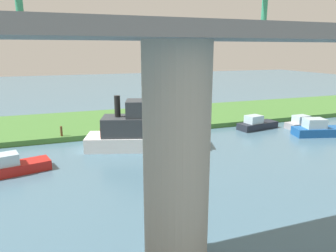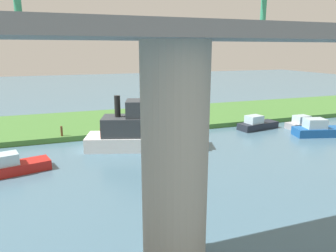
% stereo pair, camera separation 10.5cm
% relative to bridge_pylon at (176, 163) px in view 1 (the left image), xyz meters
% --- Properties ---
extents(ground_plane, '(160.00, 160.00, 0.00)m').
position_rel_bridge_pylon_xyz_m(ground_plane, '(-5.23, -19.08, -4.26)').
color(ground_plane, '#476B7F').
extents(grassy_bank, '(80.00, 12.00, 0.50)m').
position_rel_bridge_pylon_xyz_m(grassy_bank, '(-5.23, -25.08, -4.01)').
color(grassy_bank, '#427533').
rests_on(grassy_bank, ground).
extents(bridge_pylon, '(2.39, 2.39, 8.53)m').
position_rel_bridge_pylon_xyz_m(bridge_pylon, '(0.00, 0.00, 0.00)').
color(bridge_pylon, '#9E998E').
rests_on(bridge_pylon, ground).
extents(bridge_span, '(66.93, 4.30, 3.25)m').
position_rel_bridge_pylon_xyz_m(bridge_span, '(0.00, -0.02, 4.76)').
color(bridge_span, slate).
rests_on(bridge_span, bridge_pylon).
extents(person_on_bank, '(0.51, 0.51, 1.39)m').
position_rel_bridge_pylon_xyz_m(person_on_bank, '(-9.66, -20.03, -3.06)').
color(person_on_bank, '#2D334C').
rests_on(person_on_bank, grassy_bank).
extents(mooring_post, '(0.20, 0.20, 0.91)m').
position_rel_bridge_pylon_xyz_m(mooring_post, '(3.54, -19.55, -3.31)').
color(mooring_post, brown).
rests_on(mooring_post, grassy_bank).
extents(skiff_small, '(9.31, 5.45, 4.52)m').
position_rel_bridge_pylon_xyz_m(skiff_small, '(-2.91, -15.04, -2.59)').
color(skiff_small, white).
rests_on(skiff_small, ground).
extents(motorboat_red, '(5.43, 3.10, 1.71)m').
position_rel_bridge_pylon_xyz_m(motorboat_red, '(-20.07, -13.09, -3.65)').
color(motorboat_red, '#195199').
rests_on(motorboat_red, ground).
extents(riverboat_paddlewheel, '(4.61, 2.57, 1.45)m').
position_rel_bridge_pylon_xyz_m(riverboat_paddlewheel, '(6.88, -12.60, -3.74)').
color(riverboat_paddlewheel, red).
rests_on(riverboat_paddlewheel, ground).
extents(pontoon_yellow, '(4.70, 2.37, 1.49)m').
position_rel_bridge_pylon_xyz_m(pontoon_yellow, '(-15.95, -17.41, -3.73)').
color(pontoon_yellow, '#1E232D').
rests_on(pontoon_yellow, ground).
extents(houseboat_blue, '(4.25, 1.58, 1.41)m').
position_rel_bridge_pylon_xyz_m(houseboat_blue, '(-20.90, -15.99, -3.76)').
color(houseboat_blue, '#99999E').
rests_on(houseboat_blue, ground).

